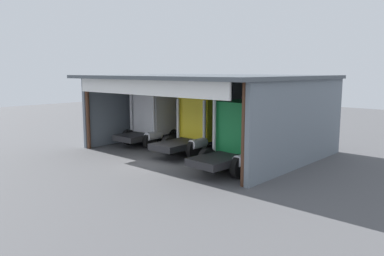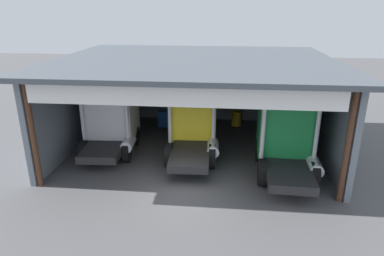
{
  "view_description": "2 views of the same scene",
  "coord_description": "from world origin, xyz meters",
  "px_view_note": "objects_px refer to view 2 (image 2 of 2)",
  "views": [
    {
      "loc": [
        15.21,
        -13.14,
        5.0
      ],
      "look_at": [
        0.0,
        3.47,
        1.6
      ],
      "focal_mm": 35.3,
      "sensor_mm": 36.0,
      "label": 1
    },
    {
      "loc": [
        1.56,
        -11.98,
        7.15
      ],
      "look_at": [
        0.0,
        3.47,
        1.6
      ],
      "focal_mm": 32.16,
      "sensor_mm": 36.0,
      "label": 2
    }
  ],
  "objects_px": {
    "truck_white_center_right_bay": "(111,115)",
    "truck_green_center_left_bay": "(286,132)",
    "truck_yellow_yard_outside": "(193,117)",
    "oil_drum": "(236,118)",
    "tool_cart": "(166,118)"
  },
  "relations": [
    {
      "from": "truck_white_center_right_bay",
      "to": "truck_green_center_left_bay",
      "type": "distance_m",
      "value": 8.64
    },
    {
      "from": "truck_yellow_yard_outside",
      "to": "oil_drum",
      "type": "distance_m",
      "value": 5.25
    },
    {
      "from": "truck_yellow_yard_outside",
      "to": "oil_drum",
      "type": "relative_size",
      "value": 5.64
    },
    {
      "from": "tool_cart",
      "to": "oil_drum",
      "type": "bearing_deg",
      "value": 7.22
    },
    {
      "from": "truck_white_center_right_bay",
      "to": "tool_cart",
      "type": "relative_size",
      "value": 4.62
    },
    {
      "from": "truck_yellow_yard_outside",
      "to": "tool_cart",
      "type": "xyz_separation_m",
      "value": [
        -2.07,
        3.95,
        -1.39
      ]
    },
    {
      "from": "truck_green_center_left_bay",
      "to": "oil_drum",
      "type": "xyz_separation_m",
      "value": [
        -2.03,
        6.01,
        -1.37
      ]
    },
    {
      "from": "oil_drum",
      "to": "tool_cart",
      "type": "relative_size",
      "value": 0.92
    },
    {
      "from": "oil_drum",
      "to": "tool_cart",
      "type": "height_order",
      "value": "tool_cart"
    },
    {
      "from": "truck_yellow_yard_outside",
      "to": "oil_drum",
      "type": "bearing_deg",
      "value": 60.75
    },
    {
      "from": "truck_white_center_right_bay",
      "to": "tool_cart",
      "type": "distance_m",
      "value": 4.72
    },
    {
      "from": "truck_white_center_right_bay",
      "to": "tool_cart",
      "type": "xyz_separation_m",
      "value": [
        2.12,
        3.97,
        -1.42
      ]
    },
    {
      "from": "truck_white_center_right_bay",
      "to": "truck_green_center_left_bay",
      "type": "height_order",
      "value": "truck_green_center_left_bay"
    },
    {
      "from": "truck_yellow_yard_outside",
      "to": "truck_green_center_left_bay",
      "type": "relative_size",
      "value": 1.03
    },
    {
      "from": "truck_white_center_right_bay",
      "to": "oil_drum",
      "type": "distance_m",
      "value": 8.03
    }
  ]
}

